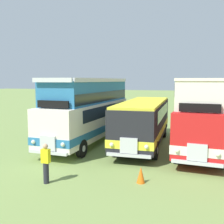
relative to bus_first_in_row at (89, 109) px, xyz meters
The scene contains 5 objects.
bus_first_in_row is the anchor object (origin of this frame).
bus_second_in_row 3.90m from the bus_first_in_row, ahead, with size 3.06×9.89×2.99m.
bus_third_in_row 7.68m from the bus_first_in_row, ahead, with size 3.04×10.42×4.49m.
cone_mid_row 8.39m from the bus_first_in_row, 50.74° to the right, with size 0.36×0.36×0.71m, color orange.
marshal_person 7.89m from the bus_first_in_row, 80.16° to the right, with size 0.36×0.24×1.73m.
Camera 1 is at (-2.00, -17.57, 4.39)m, focal length 43.31 mm.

